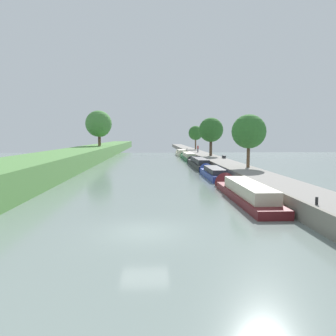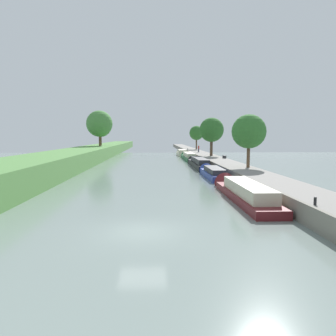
# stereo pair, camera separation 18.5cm
# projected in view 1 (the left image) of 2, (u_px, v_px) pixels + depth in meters

# --- Properties ---
(ground_plane) EXTENTS (160.00, 160.00, 0.00)m
(ground_plane) POSITION_uv_depth(u_px,v_px,m) (145.00, 232.00, 16.98)
(ground_plane) COLOR slate
(stone_quay) EXTENTS (0.25, 260.00, 1.23)m
(stone_quay) POSITION_uv_depth(u_px,v_px,m) (315.00, 218.00, 17.33)
(stone_quay) COLOR gray
(stone_quay) RESTS_ON ground_plane
(narrowboat_maroon) EXTENTS (2.19, 13.59, 2.20)m
(narrowboat_maroon) POSITION_uv_depth(u_px,v_px,m) (243.00, 191.00, 25.97)
(narrowboat_maroon) COLOR maroon
(narrowboat_maroon) RESTS_ON ground_plane
(narrowboat_blue) EXTENTS (1.95, 10.20, 1.86)m
(narrowboat_blue) POSITION_uv_depth(u_px,v_px,m) (213.00, 173.00, 39.39)
(narrowboat_blue) COLOR #283D93
(narrowboat_blue) RESTS_ON ground_plane
(narrowboat_black) EXTENTS (1.94, 15.70, 2.07)m
(narrowboat_black) POSITION_uv_depth(u_px,v_px,m) (198.00, 163.00, 52.47)
(narrowboat_black) COLOR black
(narrowboat_black) RESTS_ON ground_plane
(narrowboat_green) EXTENTS (2.02, 15.09, 2.11)m
(narrowboat_green) POSITION_uv_depth(u_px,v_px,m) (188.00, 157.00, 68.92)
(narrowboat_green) COLOR #1E6033
(narrowboat_green) RESTS_ON ground_plane
(narrowboat_cream) EXTENTS (2.17, 10.73, 2.19)m
(narrowboat_cream) POSITION_uv_depth(u_px,v_px,m) (181.00, 153.00, 82.53)
(narrowboat_cream) COLOR beige
(narrowboat_cream) RESTS_ON ground_plane
(tree_rightbank_midnear) EXTENTS (4.10, 4.10, 6.39)m
(tree_rightbank_midnear) POSITION_uv_depth(u_px,v_px,m) (249.00, 132.00, 38.93)
(tree_rightbank_midnear) COLOR brown
(tree_rightbank_midnear) RESTS_ON right_towpath
(tree_rightbank_midfar) EXTENTS (4.61, 4.61, 7.24)m
(tree_rightbank_midfar) POSITION_uv_depth(u_px,v_px,m) (211.00, 130.00, 61.57)
(tree_rightbank_midfar) COLOR #4C3828
(tree_rightbank_midfar) RESTS_ON right_towpath
(tree_rightbank_far) EXTENTS (4.00, 4.00, 6.60)m
(tree_rightbank_far) POSITION_uv_depth(u_px,v_px,m) (196.00, 133.00, 91.17)
(tree_rightbank_far) COLOR brown
(tree_rightbank_far) RESTS_ON right_towpath
(tree_leftbank_downstream) EXTENTS (6.26, 6.26, 8.47)m
(tree_leftbank_downstream) POSITION_uv_depth(u_px,v_px,m) (99.00, 124.00, 77.64)
(tree_leftbank_downstream) COLOR brown
(tree_leftbank_downstream) RESTS_ON left_grassy_bank
(tree_leftbank_upstream) EXTENTS (5.25, 5.25, 7.43)m
(tree_leftbank_upstream) POSITION_uv_depth(u_px,v_px,m) (100.00, 126.00, 79.42)
(tree_leftbank_upstream) COLOR brown
(tree_leftbank_upstream) RESTS_ON left_grassy_bank
(person_walking) EXTENTS (0.34, 0.34, 1.66)m
(person_walking) POSITION_uv_depth(u_px,v_px,m) (198.00, 148.00, 75.20)
(person_walking) COLOR #282D42
(person_walking) RESTS_ON right_towpath
(mooring_bollard_near) EXTENTS (0.16, 0.16, 0.45)m
(mooring_bollard_near) POSITION_uv_depth(u_px,v_px,m) (317.00, 201.00, 18.04)
(mooring_bollard_near) COLOR black
(mooring_bollard_near) RESTS_ON right_towpath
(mooring_bollard_far) EXTENTS (0.16, 0.16, 0.45)m
(mooring_bollard_far) POSITION_uv_depth(u_px,v_px,m) (187.00, 149.00, 87.31)
(mooring_bollard_far) COLOR black
(mooring_bollard_far) RESTS_ON right_towpath
(park_bench) EXTENTS (0.44, 1.50, 0.47)m
(park_bench) POSITION_uv_depth(u_px,v_px,m) (224.00, 156.00, 55.37)
(park_bench) COLOR #333338
(park_bench) RESTS_ON right_towpath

